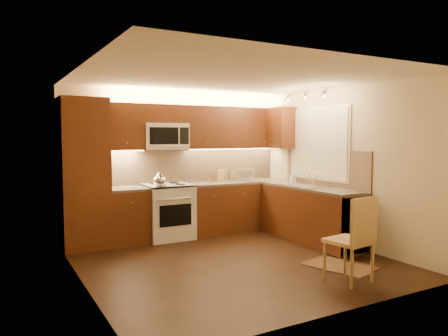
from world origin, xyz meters
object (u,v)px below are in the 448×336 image
soap_bottle (293,177)px  stove (168,211)px  kettle (159,179)px  toaster_oven (242,175)px  sink (305,181)px  knife_block (222,176)px  microwave (164,136)px  dining_chair (349,239)px

soap_bottle → stove: bearing=161.7°
kettle → toaster_oven: kettle is taller
sink → stove: bearing=150.6°
sink → knife_block: bearing=126.0°
stove → kettle: 0.66m
soap_bottle → toaster_oven: bearing=132.1°
microwave → sink: 2.48m
stove → toaster_oven: (1.49, 0.05, 0.55)m
microwave → soap_bottle: 2.38m
stove → sink: sink is taller
toaster_oven → dining_chair: size_ratio=0.35×
stove → soap_bottle: (2.14, -0.61, 0.53)m
stove → knife_block: 1.24m
soap_bottle → knife_block: bearing=142.7°
knife_block → soap_bottle: size_ratio=1.24×
soap_bottle → dining_chair: bearing=-116.1°
dining_chair → kettle: bearing=107.2°
knife_block → dining_chair: (-0.03, -3.16, -0.49)m
knife_block → dining_chair: 3.19m
microwave → knife_block: bearing=-1.2°
toaster_oven → dining_chair: (-0.42, -3.09, -0.49)m
microwave → toaster_oven: 1.65m
toaster_oven → knife_block: 0.39m
microwave → toaster_oven: (1.49, -0.09, -0.71)m
knife_block → toaster_oven: bearing=-32.3°
soap_bottle → dining_chair: (-1.07, -2.43, -0.47)m
microwave → dining_chair: 3.57m
microwave → sink: bearing=-32.2°
soap_bottle → dining_chair: soap_bottle is taller
toaster_oven → sink: bearing=-84.6°
sink → soap_bottle: soap_bottle is taller
sink → knife_block: 1.53m
microwave → toaster_oven: bearing=-3.3°
microwave → sink: (2.00, -1.26, -0.74)m
kettle → soap_bottle: bearing=-10.3°
toaster_oven → dining_chair: toaster_oven is taller
sink → toaster_oven: 1.28m
dining_chair → sink: bearing=56.7°
dining_chair → toaster_oven: bearing=74.8°
sink → soap_bottle: 0.53m
stove → kettle: kettle is taller
dining_chair → microwave: bearing=101.1°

